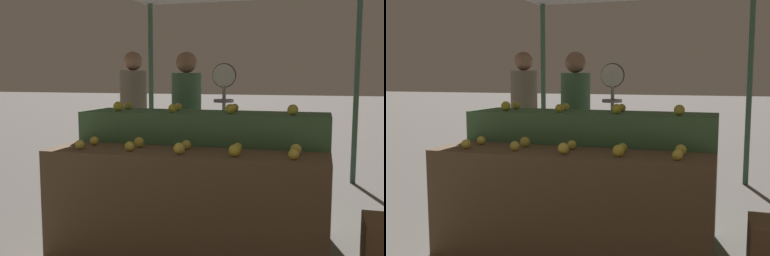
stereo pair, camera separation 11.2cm
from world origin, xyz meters
The scene contains 22 objects.
display_counter_front centered at (0.00, 0.00, 0.43)m, with size 2.19×0.55×0.86m, color brown.
display_counter_back centered at (0.00, 0.60, 0.56)m, with size 2.19×0.55×1.12m, color #4C7A4C.
apple_front_0 centered at (-0.83, -0.11, 0.90)m, with size 0.08×0.08×0.08m, color yellow.
apple_front_1 centered at (-0.41, -0.10, 0.90)m, with size 0.08×0.08×0.08m, color gold.
apple_front_2 centered at (0.00, -0.11, 0.90)m, with size 0.09×0.09×0.09m, color yellow.
apple_front_3 centered at (0.42, -0.10, 0.90)m, with size 0.09×0.09×0.09m, color gold.
apple_front_4 centered at (0.83, -0.10, 0.90)m, with size 0.08×0.08×0.08m, color yellow.
apple_front_5 centered at (-0.82, 0.11, 0.89)m, with size 0.07×0.07×0.07m, color yellow.
apple_front_6 centered at (-0.41, 0.11, 0.90)m, with size 0.08×0.08×0.08m, color gold.
apple_front_7 centered at (-0.01, 0.11, 0.89)m, with size 0.07×0.07×0.07m, color gold.
apple_front_8 centered at (0.40, 0.11, 0.89)m, with size 0.07×0.07×0.07m, color gold.
apple_front_9 centered at (0.84, 0.10, 0.90)m, with size 0.08×0.08×0.08m, color yellow.
apple_back_0 centered at (-0.78, 0.50, 1.16)m, with size 0.09×0.09×0.09m, color gold.
apple_back_1 centered at (-0.25, 0.48, 1.15)m, with size 0.07×0.07×0.07m, color gold.
apple_back_2 centered at (0.27, 0.48, 1.16)m, with size 0.09×0.09×0.09m, color gold.
apple_back_3 centered at (0.79, 0.49, 1.16)m, with size 0.09×0.09×0.09m, color gold.
apple_back_4 centered at (-0.78, 0.71, 1.16)m, with size 0.08×0.08×0.08m, color gold.
apple_back_5 centered at (-0.27, 0.70, 1.15)m, with size 0.07×0.07×0.07m, color yellow.
apple_back_6 centered at (0.26, 0.71, 1.15)m, with size 0.07×0.07×0.07m, color gold.
produce_scale centered at (0.07, 1.15, 1.12)m, with size 0.24×0.20×1.56m.
person_vendor_at_scale centered at (-0.38, 1.33, 0.99)m, with size 0.41×0.41×1.69m.
person_customer_left centered at (-1.19, 1.78, 1.01)m, with size 0.33×0.33×1.73m.
Camera 1 is at (1.01, -3.26, 1.44)m, focal length 42.00 mm.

